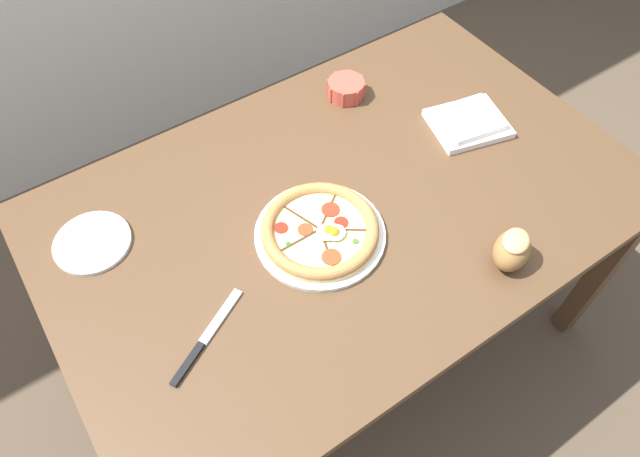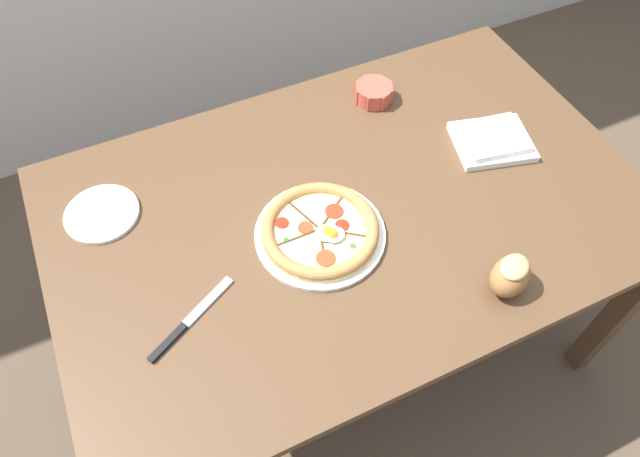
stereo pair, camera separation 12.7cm
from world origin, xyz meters
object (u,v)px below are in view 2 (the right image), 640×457
(bread_piece_near, at_px, (510,275))
(side_saucer, at_px, (102,214))
(ramekin_bowl, at_px, (374,92))
(napkin_folded, at_px, (493,140))
(dining_table, at_px, (349,225))
(pizza, at_px, (320,231))
(knife_main, at_px, (191,319))

(bread_piece_near, relative_size, side_saucer, 0.72)
(ramekin_bowl, distance_m, bread_piece_near, 0.69)
(napkin_folded, relative_size, side_saucer, 1.30)
(dining_table, height_order, side_saucer, side_saucer)
(pizza, bearing_deg, side_saucer, 148.36)
(ramekin_bowl, xyz_separation_m, bread_piece_near, (-0.03, -0.68, 0.02))
(dining_table, bearing_deg, knife_main, -163.10)
(dining_table, distance_m, side_saucer, 0.63)
(ramekin_bowl, height_order, bread_piece_near, bread_piece_near)
(side_saucer, bearing_deg, napkin_folded, -11.42)
(pizza, xyz_separation_m, knife_main, (-0.35, -0.09, -0.02))
(dining_table, relative_size, knife_main, 6.55)
(pizza, xyz_separation_m, side_saucer, (-0.47, 0.29, -0.02))
(pizza, relative_size, side_saucer, 1.72)
(dining_table, height_order, bread_piece_near, bread_piece_near)
(pizza, bearing_deg, ramekin_bowl, 47.47)
(napkin_folded, bearing_deg, pizza, -171.73)
(bread_piece_near, distance_m, side_saucer, 0.99)
(napkin_folded, distance_m, side_saucer, 1.04)
(ramekin_bowl, bearing_deg, side_saucer, -173.56)
(bread_piece_near, distance_m, knife_main, 0.71)
(dining_table, xyz_separation_m, bread_piece_near, (0.21, -0.36, 0.14))
(bread_piece_near, bearing_deg, napkin_folded, 58.88)
(dining_table, relative_size, ramekin_bowl, 13.08)
(knife_main, distance_m, side_saucer, 0.39)
(dining_table, relative_size, side_saucer, 8.12)
(dining_table, bearing_deg, side_saucer, 158.12)
(dining_table, height_order, napkin_folded, napkin_folded)
(dining_table, bearing_deg, pizza, -153.57)
(knife_main, bearing_deg, side_saucer, 78.49)
(knife_main, bearing_deg, pizza, -14.71)
(dining_table, distance_m, napkin_folded, 0.46)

